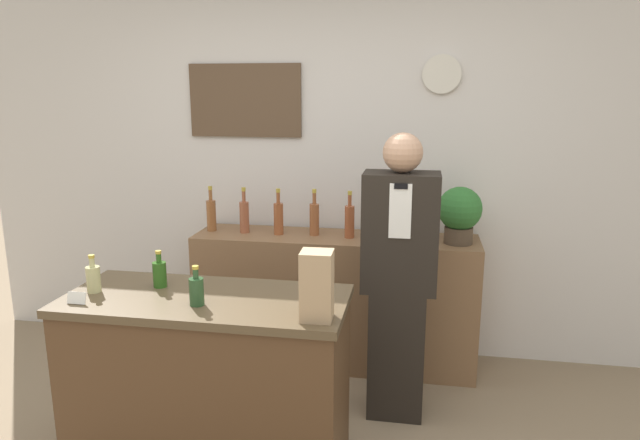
{
  "coord_description": "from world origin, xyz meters",
  "views": [
    {
      "loc": [
        0.67,
        -1.95,
        1.87
      ],
      "look_at": [
        0.14,
        1.09,
        1.16
      ],
      "focal_mm": 32.0,
      "sensor_mm": 36.0,
      "label": 1
    }
  ],
  "objects_px": {
    "shopkeeper": "(399,280)",
    "paper_bag": "(317,286)",
    "potted_plant": "(460,212)",
    "tape_dispenser": "(323,313)"
  },
  "relations": [
    {
      "from": "shopkeeper",
      "to": "potted_plant",
      "type": "distance_m",
      "value": 0.71
    },
    {
      "from": "paper_bag",
      "to": "tape_dispenser",
      "type": "xyz_separation_m",
      "value": [
        0.02,
        0.02,
        -0.13
      ]
    },
    {
      "from": "shopkeeper",
      "to": "potted_plant",
      "type": "xyz_separation_m",
      "value": [
        0.35,
        0.55,
        0.29
      ]
    },
    {
      "from": "shopkeeper",
      "to": "potted_plant",
      "type": "height_order",
      "value": "shopkeeper"
    },
    {
      "from": "shopkeeper",
      "to": "paper_bag",
      "type": "relative_size",
      "value": 5.46
    },
    {
      "from": "potted_plant",
      "to": "tape_dispenser",
      "type": "relative_size",
      "value": 4.08
    },
    {
      "from": "potted_plant",
      "to": "tape_dispenser",
      "type": "xyz_separation_m",
      "value": [
        -0.65,
        -1.37,
        -0.18
      ]
    },
    {
      "from": "shopkeeper",
      "to": "tape_dispenser",
      "type": "distance_m",
      "value": 0.88
    },
    {
      "from": "potted_plant",
      "to": "shopkeeper",
      "type": "bearing_deg",
      "value": -122.93
    },
    {
      "from": "shopkeeper",
      "to": "paper_bag",
      "type": "xyz_separation_m",
      "value": [
        -0.32,
        -0.84,
        0.24
      ]
    }
  ]
}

